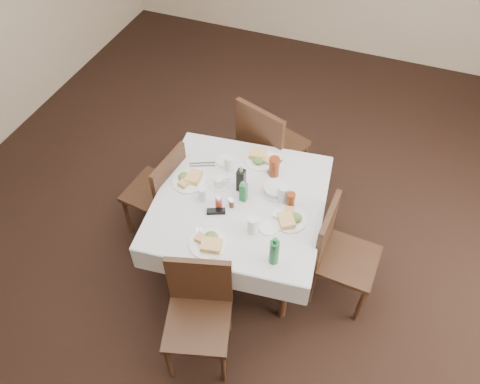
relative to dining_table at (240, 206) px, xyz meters
The scene contains 33 objects.
ground_plane 0.69m from the dining_table, 53.13° to the left, with size 7.00×7.00×0.00m, color black.
room_shell 1.04m from the dining_table, 53.13° to the left, with size 6.04×7.04×2.80m.
dining_table is the anchor object (origin of this frame).
chair_north 0.84m from the dining_table, 93.90° to the left, with size 0.63×0.63×1.04m.
chair_south 0.82m from the dining_table, 89.17° to the right, with size 0.54×0.54×0.92m.
chair_east 0.80m from the dining_table, ahead, with size 0.46×0.46×0.93m.
chair_west 0.74m from the dining_table, behind, with size 0.48×0.48×0.92m.
meal_north 0.46m from the dining_table, 89.65° to the left, with size 0.26×0.26×0.06m.
meal_south 0.48m from the dining_table, 96.30° to the right, with size 0.26×0.26×0.06m.
meal_east 0.42m from the dining_table, ahead, with size 0.26×0.26×0.06m.
meal_west 0.45m from the dining_table, behind, with size 0.26×0.26×0.06m.
side_plate_a 0.43m from the dining_table, 127.30° to the left, with size 0.15×0.15×0.01m.
side_plate_b 0.36m from the dining_table, 32.70° to the right, with size 0.14×0.14×0.01m.
water_n 0.36m from the dining_table, 126.23° to the left, with size 0.07×0.07×0.13m.
water_s 0.35m from the dining_table, 52.60° to the right, with size 0.07×0.07×0.14m.
water_e 0.35m from the dining_table, 19.05° to the left, with size 0.08×0.08×0.14m.
water_w 0.31m from the dining_table, 159.51° to the right, with size 0.06×0.06×0.11m.
iced_tea_a 0.40m from the dining_table, 64.95° to the left, with size 0.08×0.08×0.17m.
iced_tea_b 0.40m from the dining_table, 10.79° to the left, with size 0.06×0.06×0.13m.
bread_basket 0.30m from the dining_table, 34.44° to the left, with size 0.20×0.20×0.07m.
oil_cruet_dark 0.22m from the dining_table, 105.64° to the left, with size 0.06×0.06×0.25m.
oil_cruet_green 0.18m from the dining_table, 15.35° to the left, with size 0.05×0.05×0.21m.
ketchup_bottle 0.22m from the dining_table, 131.32° to the right, with size 0.05×0.05×0.11m.
salt_shaker 0.15m from the dining_table, 119.29° to the right, with size 0.03×0.03×0.07m.
pepper_shaker 0.16m from the dining_table, 107.93° to the right, with size 0.03×0.03×0.07m.
coffee_mug 0.24m from the dining_table, 161.66° to the left, with size 0.13×0.13×0.09m.
sunglasses 0.24m from the dining_table, 122.08° to the right, with size 0.14×0.09×0.03m.
green_bottle 0.62m from the dining_table, 46.91° to the right, with size 0.06×0.06×0.25m.
sugar_caddy 0.35m from the dining_table, 12.70° to the right, with size 0.09×0.06×0.04m.
cutlery_n 0.44m from the dining_table, 71.65° to the left, with size 0.08×0.20×0.01m.
cutlery_s 0.47m from the dining_table, 108.14° to the right, with size 0.10×0.17×0.01m.
cutlery_e 0.40m from the dining_table, 23.52° to the right, with size 0.21×0.06×0.01m.
cutlery_w 0.48m from the dining_table, 151.03° to the left, with size 0.21×0.13×0.01m.
Camera 1 is at (0.74, -2.24, 3.41)m, focal length 35.00 mm.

